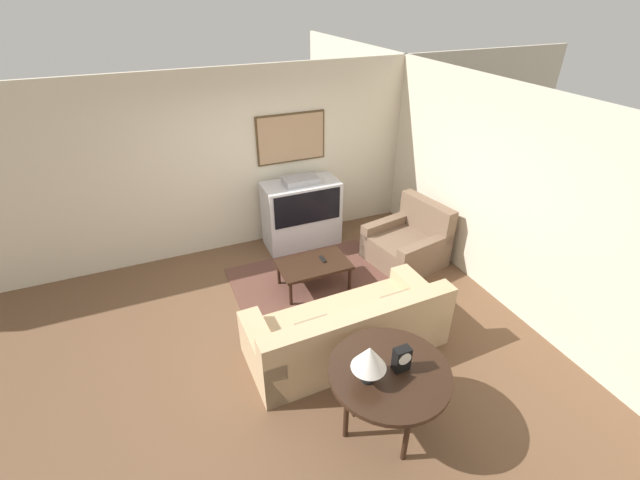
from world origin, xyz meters
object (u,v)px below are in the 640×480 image
at_px(couch, 348,331).
at_px(armchair, 408,244).
at_px(tv, 301,213).
at_px(mantel_clock, 402,359).
at_px(coffee_table, 314,266).
at_px(table_lamp, 369,358).
at_px(console_table, 389,376).

bearing_deg(couch, armchair, -142.98).
distance_m(couch, armchair, 2.10).
height_order(tv, mantel_clock, tv).
xyz_separation_m(tv, coffee_table, (-0.27, -1.16, -0.18)).
distance_m(coffee_table, mantel_clock, 2.36).
distance_m(coffee_table, table_lamp, 2.43).
bearing_deg(tv, mantel_clock, -96.41).
relative_size(tv, couch, 0.51).
bearing_deg(coffee_table, console_table, -95.40).
bearing_deg(mantel_clock, couch, 88.54).
relative_size(couch, table_lamp, 5.96).
bearing_deg(couch, console_table, 81.43).
height_order(coffee_table, table_lamp, table_lamp).
height_order(armchair, console_table, armchair).
distance_m(armchair, mantel_clock, 2.95).
distance_m(couch, coffee_table, 1.26).
distance_m(console_table, mantel_clock, 0.21).
xyz_separation_m(tv, mantel_clock, (-0.39, -3.46, 0.34)).
relative_size(armchair, mantel_clock, 4.72).
relative_size(couch, armchair, 2.02).
bearing_deg(table_lamp, console_table, 3.35).
bearing_deg(console_table, armchair, 53.19).
height_order(couch, armchair, armchair).
xyz_separation_m(tv, couch, (-0.36, -2.41, -0.26)).
xyz_separation_m(couch, coffee_table, (0.09, 1.25, 0.07)).
height_order(couch, table_lamp, table_lamp).
height_order(console_table, mantel_clock, mantel_clock).
relative_size(couch, coffee_table, 2.39).
bearing_deg(console_table, couch, 83.26).
relative_size(table_lamp, mantel_clock, 1.61).
xyz_separation_m(coffee_table, table_lamp, (-0.44, -2.30, 0.67)).
height_order(armchair, coffee_table, armchair).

